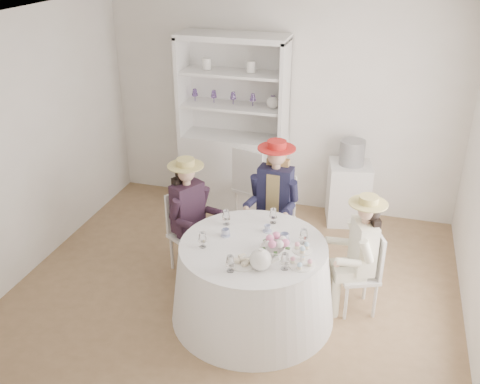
# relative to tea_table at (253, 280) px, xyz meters

# --- Properties ---
(ground) EXTENTS (4.50, 4.50, 0.00)m
(ground) POSITION_rel_tea_table_xyz_m (-0.27, 0.40, -0.39)
(ground) COLOR olive
(ground) RESTS_ON ground
(ceiling) EXTENTS (4.50, 4.50, 0.00)m
(ceiling) POSITION_rel_tea_table_xyz_m (-0.27, 0.40, 2.31)
(ceiling) COLOR white
(ceiling) RESTS_ON wall_back
(wall_back) EXTENTS (4.50, 0.00, 4.50)m
(wall_back) POSITION_rel_tea_table_xyz_m (-0.27, 2.40, 0.96)
(wall_back) COLOR silver
(wall_back) RESTS_ON ground
(wall_front) EXTENTS (4.50, 0.00, 4.50)m
(wall_front) POSITION_rel_tea_table_xyz_m (-0.27, -1.60, 0.96)
(wall_front) COLOR silver
(wall_front) RESTS_ON ground
(wall_left) EXTENTS (0.00, 4.50, 4.50)m
(wall_left) POSITION_rel_tea_table_xyz_m (-2.52, 0.40, 0.96)
(wall_left) COLOR silver
(wall_left) RESTS_ON ground
(tea_table) EXTENTS (1.56, 1.56, 0.78)m
(tea_table) POSITION_rel_tea_table_xyz_m (0.00, 0.00, 0.00)
(tea_table) COLOR white
(tea_table) RESTS_ON ground
(hutch) EXTENTS (1.51, 0.93, 2.27)m
(hutch) POSITION_rel_tea_table_xyz_m (-0.83, 2.14, 0.42)
(hutch) COLOR silver
(hutch) RESTS_ON ground
(side_table) EXTENTS (0.59, 0.59, 0.78)m
(side_table) POSITION_rel_tea_table_xyz_m (0.67, 2.15, 0.00)
(side_table) COLOR silver
(side_table) RESTS_ON ground
(hatbox) EXTENTS (0.34, 0.34, 0.30)m
(hatbox) POSITION_rel_tea_table_xyz_m (0.67, 2.15, 0.54)
(hatbox) COLOR black
(hatbox) RESTS_ON side_table
(guest_left) EXTENTS (0.56, 0.51, 1.31)m
(guest_left) POSITION_rel_tea_table_xyz_m (-0.84, 0.55, 0.35)
(guest_left) COLOR silver
(guest_left) RESTS_ON ground
(guest_mid) EXTENTS (0.52, 0.54, 1.42)m
(guest_mid) POSITION_rel_tea_table_xyz_m (-0.03, 1.01, 0.41)
(guest_mid) COLOR silver
(guest_mid) RESTS_ON ground
(guest_right) EXTENTS (0.52, 0.47, 1.24)m
(guest_right) POSITION_rel_tea_table_xyz_m (0.94, 0.35, 0.31)
(guest_right) COLOR silver
(guest_right) RESTS_ON ground
(spare_chair) EXTENTS (0.54, 0.54, 1.06)m
(spare_chair) POSITION_rel_tea_table_xyz_m (-0.45, 1.67, 0.18)
(spare_chair) COLOR silver
(spare_chair) RESTS_ON ground
(teacup_a) EXTENTS (0.10, 0.10, 0.06)m
(teacup_a) POSITION_rel_tea_table_xyz_m (-0.29, 0.08, 0.43)
(teacup_a) COLOR white
(teacup_a) RESTS_ON tea_table
(teacup_b) EXTENTS (0.08, 0.08, 0.06)m
(teacup_b) POSITION_rel_tea_table_xyz_m (0.07, 0.27, 0.42)
(teacup_b) COLOR white
(teacup_b) RESTS_ON tea_table
(teacup_c) EXTENTS (0.11, 0.11, 0.07)m
(teacup_c) POSITION_rel_tea_table_xyz_m (0.26, 0.15, 0.43)
(teacup_c) COLOR white
(teacup_c) RESTS_ON tea_table
(flower_bowl) EXTENTS (0.25, 0.25, 0.06)m
(flower_bowl) POSITION_rel_tea_table_xyz_m (0.20, -0.08, 0.42)
(flower_bowl) COLOR white
(flower_bowl) RESTS_ON tea_table
(flower_arrangement) EXTENTS (0.20, 0.20, 0.07)m
(flower_arrangement) POSITION_rel_tea_table_xyz_m (0.21, -0.05, 0.49)
(flower_arrangement) COLOR pink
(flower_arrangement) RESTS_ON tea_table
(table_teapot) EXTENTS (0.27, 0.19, 0.20)m
(table_teapot) POSITION_rel_tea_table_xyz_m (0.16, -0.34, 0.48)
(table_teapot) COLOR white
(table_teapot) RESTS_ON tea_table
(sandwich_plate) EXTENTS (0.26, 0.26, 0.06)m
(sandwich_plate) POSITION_rel_tea_table_xyz_m (-0.01, -0.31, 0.41)
(sandwich_plate) COLOR white
(sandwich_plate) RESTS_ON tea_table
(cupcake_stand) EXTENTS (0.22, 0.22, 0.21)m
(cupcake_stand) POSITION_rel_tea_table_xyz_m (0.48, -0.20, 0.47)
(cupcake_stand) COLOR white
(cupcake_stand) RESTS_ON tea_table
(stemware_set) EXTENTS (0.95, 0.99, 0.15)m
(stemware_set) POSITION_rel_tea_table_xyz_m (-0.00, 0.00, 0.47)
(stemware_set) COLOR white
(stemware_set) RESTS_ON tea_table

